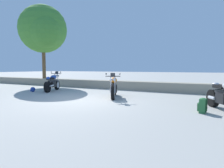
# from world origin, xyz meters

# --- Properties ---
(ground_plane) EXTENTS (120.00, 120.00, 0.00)m
(ground_plane) POSITION_xyz_m (0.00, 0.00, 0.00)
(ground_plane) COLOR #A3A099
(stone_wall) EXTENTS (36.00, 0.80, 0.55)m
(stone_wall) POSITION_xyz_m (0.00, 4.80, 0.28)
(stone_wall) COLOR gray
(stone_wall) RESTS_ON ground
(motorcycle_blue_near_left) EXTENTS (1.02, 1.97, 1.18)m
(motorcycle_blue_near_left) POSITION_xyz_m (-3.76, 2.02, 0.49)
(motorcycle_blue_near_left) COLOR black
(motorcycle_blue_near_left) RESTS_ON ground
(motorcycle_orange_centre) EXTENTS (1.08, 1.94, 1.18)m
(motorcycle_orange_centre) POSITION_xyz_m (0.71, 1.38, 0.49)
(motorcycle_orange_centre) COLOR black
(motorcycle_orange_centre) RESTS_ON ground
(rider_backpack) EXTENTS (0.28, 0.32, 0.47)m
(rider_backpack) POSITION_xyz_m (4.60, -0.19, 0.24)
(rider_backpack) COLOR #2D6B38
(rider_backpack) RESTS_ON ground
(rider_helmet) EXTENTS (0.28, 0.28, 0.28)m
(rider_helmet) POSITION_xyz_m (-4.48, 1.15, 0.14)
(rider_helmet) COLOR navy
(rider_helmet) RESTS_ON ground
(leafy_tree_far_left) EXTENTS (3.99, 3.80, 5.86)m
(leafy_tree_far_left) POSITION_xyz_m (-7.25, 4.73, 4.42)
(leafy_tree_far_left) COLOR brown
(leafy_tree_far_left) RESTS_ON stone_wall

